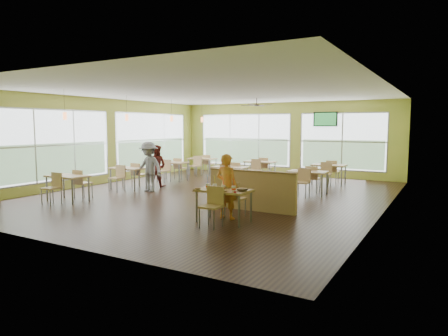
{
  "coord_description": "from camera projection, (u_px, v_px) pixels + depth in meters",
  "views": [
    {
      "loc": [
        6.38,
        -10.69,
        2.16
      ],
      "look_at": [
        0.7,
        -0.7,
        0.95
      ],
      "focal_mm": 32.0,
      "sensor_mm": 36.0,
      "label": 1
    }
  ],
  "objects": [
    {
      "name": "room",
      "position": [
        216.0,
        144.0,
        12.44
      ],
      "size": [
        12.0,
        12.04,
        3.2
      ],
      "color": "black",
      "rests_on": "ground"
    },
    {
      "name": "ketchup_cup",
      "position": [
        235.0,
        192.0,
        8.51
      ],
      "size": [
        0.06,
        0.06,
        0.02
      ],
      "primitive_type": "cylinder",
      "color": "#AF0011",
      "rests_on": "main_table"
    },
    {
      "name": "pendant_lights",
      "position": [
        150.0,
        118.0,
        14.5
      ],
      "size": [
        0.11,
        7.31,
        0.86
      ],
      "color": "#2D2119",
      "rests_on": "ceiling"
    },
    {
      "name": "half_wall_divider",
      "position": [
        252.0,
        190.0,
        10.23
      ],
      "size": [
        2.4,
        0.14,
        1.04
      ],
      "color": "tan",
      "rests_on": "floor"
    },
    {
      "name": "ceiling_fan",
      "position": [
        257.0,
        105.0,
        14.89
      ],
      "size": [
        1.25,
        1.25,
        0.29
      ],
      "color": "#2D2119",
      "rests_on": "ceiling"
    },
    {
      "name": "wrapper_left",
      "position": [
        198.0,
        188.0,
        8.96
      ],
      "size": [
        0.18,
        0.17,
        0.04
      ],
      "primitive_type": "ellipsoid",
      "rotation": [
        0.0,
        0.0,
        0.22
      ],
      "color": "#9F7C4D",
      "rests_on": "main_table"
    },
    {
      "name": "cup_red_near",
      "position": [
        223.0,
        188.0,
        8.75
      ],
      "size": [
        0.09,
        0.09,
        0.32
      ],
      "color": "white",
      "rests_on": "main_table"
    },
    {
      "name": "food_basket",
      "position": [
        242.0,
        190.0,
        8.71
      ],
      "size": [
        0.26,
        0.26,
        0.06
      ],
      "color": "black",
      "rests_on": "main_table"
    },
    {
      "name": "cup_yellow",
      "position": [
        215.0,
        187.0,
        8.88
      ],
      "size": [
        0.1,
        0.1,
        0.35
      ],
      "color": "white",
      "rests_on": "main_table"
    },
    {
      "name": "man_plaid",
      "position": [
        227.0,
        186.0,
        9.27
      ],
      "size": [
        0.59,
        0.41,
        1.53
      ],
      "primitive_type": "imported",
      "rotation": [
        0.0,
        0.0,
        3.06
      ],
      "color": "#E84919",
      "rests_on": "floor"
    },
    {
      "name": "cup_red_far",
      "position": [
        234.0,
        189.0,
        8.58
      ],
      "size": [
        0.1,
        0.1,
        0.35
      ],
      "color": "white",
      "rests_on": "main_table"
    },
    {
      "name": "wrapper_mid",
      "position": [
        224.0,
        187.0,
        9.09
      ],
      "size": [
        0.21,
        0.2,
        0.04
      ],
      "primitive_type": "ellipsoid",
      "rotation": [
        0.0,
        0.0,
        0.28
      ],
      "color": "#9F7C4D",
      "rests_on": "main_table"
    },
    {
      "name": "wrapper_right",
      "position": [
        225.0,
        191.0,
        8.63
      ],
      "size": [
        0.15,
        0.14,
        0.03
      ],
      "primitive_type": "ellipsoid",
      "rotation": [
        0.0,
        0.0,
        0.26
      ],
      "color": "#9F7C4D",
      "rests_on": "main_table"
    },
    {
      "name": "dining_tables",
      "position": [
        215.0,
        168.0,
        14.53
      ],
      "size": [
        6.92,
        8.72,
        0.87
      ],
      "color": "tan",
      "rests_on": "floor"
    },
    {
      "name": "main_table",
      "position": [
        224.0,
        195.0,
        8.96
      ],
      "size": [
        1.22,
        1.52,
        0.87
      ],
      "color": "tan",
      "rests_on": "floor"
    },
    {
      "name": "patron_maroon",
      "position": [
        156.0,
        166.0,
        14.2
      ],
      "size": [
        0.81,
        0.67,
        1.5
      ],
      "primitive_type": "imported",
      "rotation": [
        0.0,
        0.0,
        3.3
      ],
      "color": "maroon",
      "rests_on": "floor"
    },
    {
      "name": "window_bays",
      "position": [
        199.0,
        143.0,
        16.41
      ],
      "size": [
        9.24,
        10.24,
        2.38
      ],
      "color": "white",
      "rests_on": "room"
    },
    {
      "name": "cup_blue",
      "position": [
        208.0,
        186.0,
        8.93
      ],
      "size": [
        0.1,
        0.1,
        0.37
      ],
      "color": "white",
      "rests_on": "main_table"
    },
    {
      "name": "patron_grey",
      "position": [
        149.0,
        167.0,
        13.15
      ],
      "size": [
        1.11,
        0.69,
        1.65
      ],
      "primitive_type": "imported",
      "rotation": [
        0.0,
        0.0,
        -0.07
      ],
      "color": "slate",
      "rests_on": "floor"
    },
    {
      "name": "tv_backwall",
      "position": [
        325.0,
        119.0,
        16.56
      ],
      "size": [
        1.0,
        0.07,
        0.6
      ],
      "color": "black",
      "rests_on": "wall_back"
    }
  ]
}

